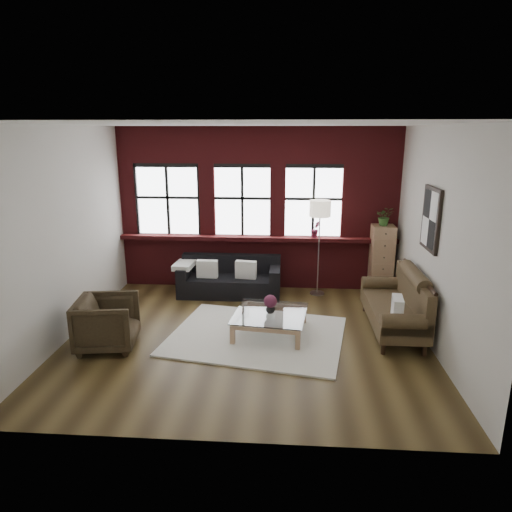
# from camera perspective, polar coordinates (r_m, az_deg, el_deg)

# --- Properties ---
(floor) EXTENTS (5.50, 5.50, 0.00)m
(floor) POSITION_cam_1_polar(r_m,az_deg,el_deg) (7.24, -1.14, -10.07)
(floor) COLOR #3B2C15
(floor) RESTS_ON ground
(ceiling) EXTENTS (5.50, 5.50, 0.00)m
(ceiling) POSITION_cam_1_polar(r_m,az_deg,el_deg) (6.54, -1.29, 16.17)
(ceiling) COLOR white
(ceiling) RESTS_ON ground
(wall_back) EXTENTS (5.50, 0.00, 5.50)m
(wall_back) POSITION_cam_1_polar(r_m,az_deg,el_deg) (9.15, 0.21, 5.88)
(wall_back) COLOR beige
(wall_back) RESTS_ON ground
(wall_front) EXTENTS (5.50, 0.00, 5.50)m
(wall_front) POSITION_cam_1_polar(r_m,az_deg,el_deg) (4.32, -4.22, -5.09)
(wall_front) COLOR beige
(wall_front) RESTS_ON ground
(wall_left) EXTENTS (0.00, 5.00, 5.00)m
(wall_left) POSITION_cam_1_polar(r_m,az_deg,el_deg) (7.47, -22.73, 2.52)
(wall_left) COLOR beige
(wall_left) RESTS_ON ground
(wall_right) EXTENTS (0.00, 5.00, 5.00)m
(wall_right) POSITION_cam_1_polar(r_m,az_deg,el_deg) (7.02, 21.77, 1.85)
(wall_right) COLOR beige
(wall_right) RESTS_ON ground
(brick_backwall) EXTENTS (5.50, 0.12, 3.20)m
(brick_backwall) POSITION_cam_1_polar(r_m,az_deg,el_deg) (9.09, 0.18, 5.82)
(brick_backwall) COLOR maroon
(brick_backwall) RESTS_ON floor
(sill_ledge) EXTENTS (5.50, 0.30, 0.08)m
(sill_ledge) POSITION_cam_1_polar(r_m,az_deg,el_deg) (9.12, 0.14, 2.25)
(sill_ledge) COLOR maroon
(sill_ledge) RESTS_ON brick_backwall
(window_left) EXTENTS (1.38, 0.10, 1.50)m
(window_left) POSITION_cam_1_polar(r_m,az_deg,el_deg) (9.37, -10.94, 6.76)
(window_left) COLOR black
(window_left) RESTS_ON brick_backwall
(window_mid) EXTENTS (1.38, 0.10, 1.50)m
(window_mid) POSITION_cam_1_polar(r_m,az_deg,el_deg) (9.11, -1.71, 6.78)
(window_mid) COLOR black
(window_mid) RESTS_ON brick_backwall
(window_right) EXTENTS (1.38, 0.10, 1.50)m
(window_right) POSITION_cam_1_polar(r_m,az_deg,el_deg) (9.07, 7.18, 6.64)
(window_right) COLOR black
(window_right) RESTS_ON brick_backwall
(wall_poster) EXTENTS (0.05, 0.74, 0.94)m
(wall_poster) POSITION_cam_1_polar(r_m,az_deg,el_deg) (7.24, 21.04, 4.33)
(wall_poster) COLOR black
(wall_poster) RESTS_ON wall_right
(shag_rug) EXTENTS (2.95, 2.50, 0.03)m
(shag_rug) POSITION_cam_1_polar(r_m,az_deg,el_deg) (7.25, 0.08, -9.91)
(shag_rug) COLOR silver
(shag_rug) RESTS_ON floor
(dark_sofa) EXTENTS (1.97, 0.80, 0.71)m
(dark_sofa) POSITION_cam_1_polar(r_m,az_deg,el_deg) (8.92, -3.30, -2.64)
(dark_sofa) COLOR black
(dark_sofa) RESTS_ON floor
(pillow_a) EXTENTS (0.40, 0.15, 0.34)m
(pillow_a) POSITION_cam_1_polar(r_m,az_deg,el_deg) (8.83, -6.12, -1.61)
(pillow_a) COLOR silver
(pillow_a) RESTS_ON dark_sofa
(pillow_b) EXTENTS (0.41, 0.19, 0.34)m
(pillow_b) POSITION_cam_1_polar(r_m,az_deg,el_deg) (8.73, -1.27, -1.72)
(pillow_b) COLOR silver
(pillow_b) RESTS_ON dark_sofa
(vintage_settee) EXTENTS (0.84, 1.90, 1.01)m
(vintage_settee) POSITION_cam_1_polar(r_m,az_deg,el_deg) (7.57, 16.81, -5.43)
(vintage_settee) COLOR #41321E
(vintage_settee) RESTS_ON floor
(pillow_settee) EXTENTS (0.19, 0.40, 0.34)m
(pillow_settee) POSITION_cam_1_polar(r_m,az_deg,el_deg) (6.99, 17.24, -6.28)
(pillow_settee) COLOR silver
(pillow_settee) RESTS_ON vintage_settee
(armchair) EXTENTS (0.96, 0.94, 0.77)m
(armchair) POSITION_cam_1_polar(r_m,az_deg,el_deg) (7.11, -18.10, -7.95)
(armchair) COLOR black
(armchair) RESTS_ON floor
(coffee_table) EXTENTS (1.23, 1.23, 0.37)m
(coffee_table) POSITION_cam_1_polar(r_m,az_deg,el_deg) (7.27, 1.78, -8.45)
(coffee_table) COLOR #A27B58
(coffee_table) RESTS_ON shag_rug
(vase) EXTENTS (0.18, 0.18, 0.15)m
(vase) POSITION_cam_1_polar(r_m,az_deg,el_deg) (7.16, 1.80, -6.56)
(vase) COLOR #B2B2B2
(vase) RESTS_ON coffee_table
(flowers) EXTENTS (0.20, 0.20, 0.20)m
(flowers) POSITION_cam_1_polar(r_m,az_deg,el_deg) (7.12, 1.81, -5.68)
(flowers) COLOR #64223D
(flowers) RESTS_ON vase
(drawer_chest) EXTENTS (0.42, 0.42, 1.37)m
(drawer_chest) POSITION_cam_1_polar(r_m,az_deg,el_deg) (9.19, 15.39, -0.50)
(drawer_chest) COLOR #A27B58
(drawer_chest) RESTS_ON floor
(potted_plant_top) EXTENTS (0.34, 0.30, 0.36)m
(potted_plant_top) POSITION_cam_1_polar(r_m,az_deg,el_deg) (9.00, 15.78, 4.79)
(potted_plant_top) COLOR #2D5923
(potted_plant_top) RESTS_ON drawer_chest
(floor_lamp) EXTENTS (0.40, 0.40, 2.00)m
(floor_lamp) POSITION_cam_1_polar(r_m,az_deg,el_deg) (8.83, 7.86, 1.41)
(floor_lamp) COLOR #A5A5A8
(floor_lamp) RESTS_ON floor
(sill_plant) EXTENTS (0.22, 0.20, 0.33)m
(sill_plant) POSITION_cam_1_polar(r_m,az_deg,el_deg) (9.04, 7.46, 3.35)
(sill_plant) COLOR #64223D
(sill_plant) RESTS_ON sill_ledge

